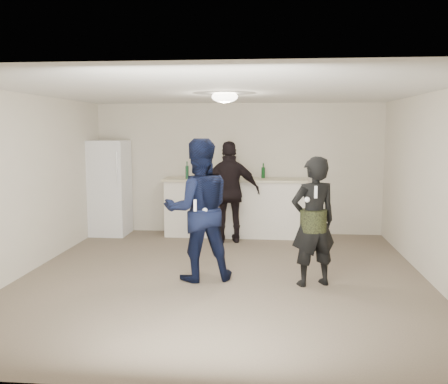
# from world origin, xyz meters

# --- Properties ---
(floor) EXTENTS (6.00, 6.00, 0.00)m
(floor) POSITION_xyz_m (0.00, 0.00, 0.00)
(floor) COLOR #6B5B4C
(floor) RESTS_ON ground
(ceiling) EXTENTS (6.00, 6.00, 0.00)m
(ceiling) POSITION_xyz_m (0.00, 0.00, 2.50)
(ceiling) COLOR silver
(ceiling) RESTS_ON wall_back
(wall_back) EXTENTS (6.00, 0.00, 6.00)m
(wall_back) POSITION_xyz_m (0.00, 3.00, 1.25)
(wall_back) COLOR beige
(wall_back) RESTS_ON floor
(wall_front) EXTENTS (6.00, 0.00, 6.00)m
(wall_front) POSITION_xyz_m (0.00, -3.00, 1.25)
(wall_front) COLOR beige
(wall_front) RESTS_ON floor
(wall_left) EXTENTS (0.00, 6.00, 6.00)m
(wall_left) POSITION_xyz_m (-2.75, 0.00, 1.25)
(wall_left) COLOR beige
(wall_left) RESTS_ON floor
(wall_right) EXTENTS (0.00, 6.00, 6.00)m
(wall_right) POSITION_xyz_m (2.75, 0.00, 1.25)
(wall_right) COLOR beige
(wall_right) RESTS_ON floor
(counter) EXTENTS (2.60, 0.56, 1.05)m
(counter) POSITION_xyz_m (-0.03, 2.67, 0.53)
(counter) COLOR white
(counter) RESTS_ON floor
(counter_top) EXTENTS (2.68, 0.64, 0.04)m
(counter_top) POSITION_xyz_m (-0.03, 2.67, 1.07)
(counter_top) COLOR beige
(counter_top) RESTS_ON counter
(fridge) EXTENTS (0.70, 0.70, 1.80)m
(fridge) POSITION_xyz_m (-2.44, 2.60, 0.90)
(fridge) COLOR white
(fridge) RESTS_ON floor
(fridge_handle) EXTENTS (0.02, 0.02, 0.60)m
(fridge_handle) POSITION_xyz_m (-2.16, 2.23, 1.30)
(fridge_handle) COLOR silver
(fridge_handle) RESTS_ON fridge
(ceiling_dome) EXTENTS (0.36, 0.36, 0.16)m
(ceiling_dome) POSITION_xyz_m (0.00, 0.30, 2.45)
(ceiling_dome) COLOR white
(ceiling_dome) RESTS_ON ceiling
(shaker) EXTENTS (0.08, 0.08, 0.17)m
(shaker) POSITION_xyz_m (-0.44, 2.81, 1.18)
(shaker) COLOR #A9A9AE
(shaker) RESTS_ON counter_top
(man) EXTENTS (1.09, 0.95, 1.89)m
(man) POSITION_xyz_m (-0.31, -0.11, 0.95)
(man) COLOR #0F1940
(man) RESTS_ON floor
(woman) EXTENTS (0.72, 0.60, 1.67)m
(woman) POSITION_xyz_m (1.19, -0.23, 0.84)
(woman) COLOR black
(woman) RESTS_ON floor
(camo_shorts) EXTENTS (0.34, 0.34, 0.28)m
(camo_shorts) POSITION_xyz_m (1.19, -0.23, 0.85)
(camo_shorts) COLOR #323C1B
(camo_shorts) RESTS_ON woman
(spectator) EXTENTS (1.11, 0.60, 1.80)m
(spectator) POSITION_xyz_m (-0.08, 2.14, 0.90)
(spectator) COLOR black
(spectator) RESTS_ON floor
(remote_man) EXTENTS (0.04, 0.04, 0.15)m
(remote_man) POSITION_xyz_m (-0.31, -0.39, 1.05)
(remote_man) COLOR white
(remote_man) RESTS_ON man
(nunchuk_man) EXTENTS (0.07, 0.07, 0.07)m
(nunchuk_man) POSITION_xyz_m (-0.19, -0.36, 0.98)
(nunchuk_man) COLOR white
(nunchuk_man) RESTS_ON man
(remote_woman) EXTENTS (0.04, 0.04, 0.15)m
(remote_woman) POSITION_xyz_m (1.19, -0.48, 1.25)
(remote_woman) COLOR white
(remote_woman) RESTS_ON woman
(nunchuk_woman) EXTENTS (0.07, 0.07, 0.07)m
(nunchuk_woman) POSITION_xyz_m (1.09, -0.45, 1.15)
(nunchuk_woman) COLOR white
(nunchuk_woman) RESTS_ON woman
(bottle_cluster) EXTENTS (1.47, 0.41, 0.24)m
(bottle_cluster) POSITION_xyz_m (-0.38, 2.68, 1.20)
(bottle_cluster) COLOR #124121
(bottle_cluster) RESTS_ON counter_top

